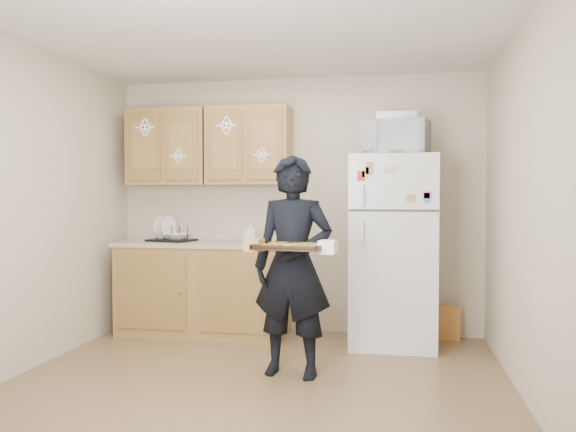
{
  "coord_description": "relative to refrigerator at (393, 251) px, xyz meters",
  "views": [
    {
      "loc": [
        0.96,
        -3.68,
        1.34
      ],
      "look_at": [
        0.18,
        0.45,
        1.19
      ],
      "focal_mm": 35.0,
      "sensor_mm": 36.0,
      "label": 1
    }
  ],
  "objects": [
    {
      "name": "upper_cab_right",
      "position": [
        -1.38,
        0.18,
        0.98
      ],
      "size": [
        0.8,
        0.33,
        0.75
      ],
      "primitive_type": "cube",
      "color": "olive",
      "rests_on": "wall_back"
    },
    {
      "name": "pizza_back_left",
      "position": [
        -0.79,
        -1.23,
        0.15
      ],
      "size": [
        0.16,
        0.16,
        0.02
      ],
      "primitive_type": "cylinder",
      "color": "orange",
      "rests_on": "baking_tray"
    },
    {
      "name": "countertop",
      "position": [
        -1.8,
        0.05,
        0.03
      ],
      "size": [
        1.64,
        0.64,
        0.04
      ],
      "primitive_type": "cube",
      "color": "#B8A58E",
      "rests_on": "base_cabinet"
    },
    {
      "name": "pizza_back_right",
      "position": [
        -0.58,
        -1.26,
        0.15
      ],
      "size": [
        0.16,
        0.16,
        0.02
      ],
      "primitive_type": "cylinder",
      "color": "orange",
      "rests_on": "baking_tray"
    },
    {
      "name": "wall_front",
      "position": [
        -0.95,
        -3.23,
        0.4
      ],
      "size": [
        3.6,
        0.04,
        2.5
      ],
      "primitive_type": "cube",
      "color": "#C1B39D",
      "rests_on": "floor"
    },
    {
      "name": "refrigerator",
      "position": [
        0.0,
        0.0,
        0.0
      ],
      "size": [
        0.75,
        0.7,
        1.7
      ],
      "primitive_type": "cube",
      "color": "white",
      "rests_on": "floor"
    },
    {
      "name": "upper_cab_left",
      "position": [
        -2.2,
        0.18,
        0.98
      ],
      "size": [
        0.8,
        0.33,
        0.75
      ],
      "primitive_type": "cube",
      "color": "olive",
      "rests_on": "wall_back"
    },
    {
      "name": "foil_pan",
      "position": [
        0.03,
        -0.02,
        1.19
      ],
      "size": [
        0.35,
        0.25,
        0.07
      ],
      "primitive_type": "cube",
      "rotation": [
        0.0,
        0.0,
        -0.02
      ],
      "color": "silver",
      "rests_on": "microwave"
    },
    {
      "name": "bowl",
      "position": [
        -2.06,
        0.05,
        0.1
      ],
      "size": [
        0.27,
        0.27,
        0.05
      ],
      "primitive_type": "imported",
      "rotation": [
        0.0,
        0.0,
        -0.25
      ],
      "color": "white",
      "rests_on": "dish_rack"
    },
    {
      "name": "wall_right",
      "position": [
        0.85,
        -1.43,
        0.4
      ],
      "size": [
        0.04,
        3.6,
        2.5
      ],
      "primitive_type": "cube",
      "color": "#C1B39D",
      "rests_on": "floor"
    },
    {
      "name": "base_cabinet",
      "position": [
        -1.8,
        0.05,
        -0.42
      ],
      "size": [
        1.6,
        0.6,
        0.86
      ],
      "primitive_type": "cube",
      "color": "olive",
      "rests_on": "floor"
    },
    {
      "name": "soap_bottle",
      "position": [
        -1.29,
        -0.1,
        0.15
      ],
      "size": [
        0.1,
        0.1,
        0.21
      ],
      "primitive_type": "imported",
      "rotation": [
        0.0,
        0.0,
        0.06
      ],
      "color": "white",
      "rests_on": "countertop"
    },
    {
      "name": "dish_rack",
      "position": [
        -2.13,
        0.05,
        0.13
      ],
      "size": [
        0.47,
        0.4,
        0.16
      ],
      "primitive_type": "cube",
      "rotation": [
        0.0,
        0.0,
        -0.24
      ],
      "color": "black",
      "rests_on": "countertop"
    },
    {
      "name": "wall_left",
      "position": [
        -2.75,
        -1.43,
        0.4
      ],
      "size": [
        0.04,
        3.6,
        2.5
      ],
      "primitive_type": "cube",
      "color": "#C1B39D",
      "rests_on": "floor"
    },
    {
      "name": "ceiling",
      "position": [
        -0.95,
        -1.43,
        1.65
      ],
      "size": [
        3.6,
        3.6,
        0.0
      ],
      "primitive_type": "plane",
      "color": "silver",
      "rests_on": "wall_back"
    },
    {
      "name": "floor",
      "position": [
        -0.95,
        -1.43,
        -0.85
      ],
      "size": [
        3.6,
        3.6,
        0.0
      ],
      "primitive_type": "plane",
      "color": "brown",
      "rests_on": "ground"
    },
    {
      "name": "cereal_box",
      "position": [
        0.52,
        0.24,
        -0.69
      ],
      "size": [
        0.2,
        0.07,
        0.32
      ],
      "primitive_type": "cube",
      "color": "#EFB854",
      "rests_on": "floor"
    },
    {
      "name": "pizza_front_left",
      "position": [
        -0.81,
        -1.39,
        0.15
      ],
      "size": [
        0.16,
        0.16,
        0.02
      ],
      "primitive_type": "cylinder",
      "color": "orange",
      "rests_on": "baking_tray"
    },
    {
      "name": "baking_tray",
      "position": [
        -0.69,
        -1.32,
        0.14
      ],
      "size": [
        0.51,
        0.4,
        0.04
      ],
      "primitive_type": "cube",
      "rotation": [
        0.0,
        0.0,
        -0.11
      ],
      "color": "black",
      "rests_on": "person"
    },
    {
      "name": "wall_back",
      "position": [
        -0.95,
        0.37,
        0.4
      ],
      "size": [
        3.6,
        0.04,
        2.5
      ],
      "primitive_type": "cube",
      "color": "#C1B39D",
      "rests_on": "floor"
    },
    {
      "name": "pizza_center",
      "position": [
        -0.69,
        -1.32,
        0.15
      ],
      "size": [
        0.16,
        0.16,
        0.02
      ],
      "primitive_type": "cylinder",
      "color": "orange",
      "rests_on": "baking_tray"
    },
    {
      "name": "person",
      "position": [
        -0.73,
        -1.02,
        -0.03
      ],
      "size": [
        0.64,
        0.46,
        1.64
      ],
      "primitive_type": "imported",
      "rotation": [
        0.0,
        0.0,
        -0.11
      ],
      "color": "black",
      "rests_on": "floor"
    },
    {
      "name": "microwave",
      "position": [
        0.02,
        -0.05,
        1.0
      ],
      "size": [
        0.61,
        0.47,
        0.3
      ],
      "primitive_type": "imported",
      "rotation": [
        0.0,
        0.0,
        -0.2
      ],
      "color": "white",
      "rests_on": "refrigerator"
    },
    {
      "name": "pizza_front_right",
      "position": [
        -0.59,
        -1.41,
        0.15
      ],
      "size": [
        0.16,
        0.16,
        0.02
      ],
      "primitive_type": "cylinder",
      "color": "orange",
      "rests_on": "baking_tray"
    }
  ]
}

